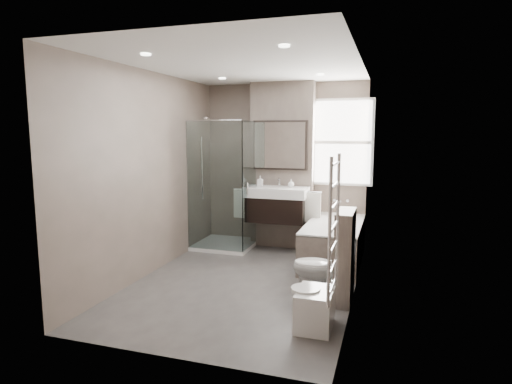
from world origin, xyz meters
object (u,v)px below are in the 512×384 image
at_px(vanity, 277,204).
at_px(toilet, 322,268).
at_px(bidet, 314,308).
at_px(bathtub, 334,241).

distance_m(vanity, toilet, 1.97).
bearing_deg(bidet, vanity, 112.69).
distance_m(vanity, bidet, 2.69).
height_order(vanity, toilet, vanity).
xyz_separation_m(vanity, toilet, (0.97, -1.67, -0.40)).
bearing_deg(bathtub, toilet, -88.08).
bearing_deg(bidet, toilet, 93.37).
distance_m(bathtub, toilet, 1.34).
xyz_separation_m(bathtub, bidet, (0.09, -2.10, -0.12)).
relative_size(bathtub, toilet, 2.35).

